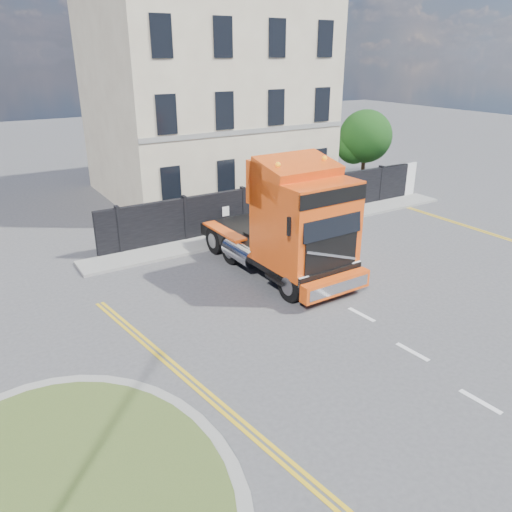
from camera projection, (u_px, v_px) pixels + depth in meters
ground at (280, 334)px, 15.12m from camera, size 120.00×120.00×0.00m
traffic_island at (62, 505)px, 9.30m from camera, size 6.80×6.80×0.17m
hoarding_fence at (287, 202)px, 25.02m from camera, size 18.80×0.25×2.00m
georgian_building at (206, 93)px, 28.85m from camera, size 12.30×10.30×12.80m
tree at (363, 139)px, 30.52m from camera, size 3.20×3.20×4.80m
pavement_far at (287, 226)px, 24.40m from camera, size 20.00×1.60×0.12m
truck at (292, 227)px, 18.28m from camera, size 2.95×7.51×4.46m
flatbed_pickup at (325, 208)px, 24.08m from camera, size 3.00×4.73×1.81m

